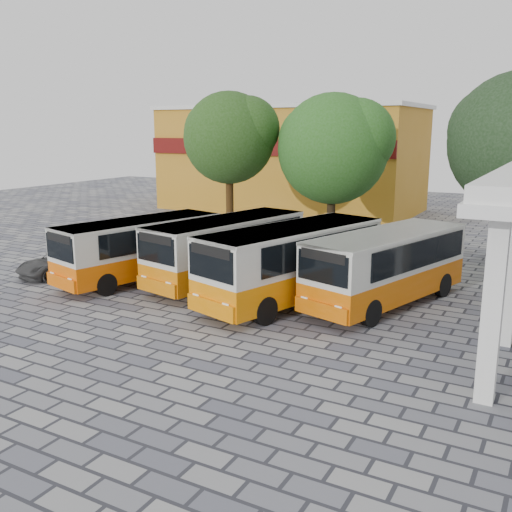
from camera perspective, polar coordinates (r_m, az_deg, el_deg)
The scene contains 9 objects.
ground at distance 20.03m, azimuth -0.11°, elevation -6.51°, with size 90.00×90.00×0.00m, color #555764.
shophouse_block at distance 47.13m, azimuth 3.55°, elevation 9.72°, with size 20.40×10.40×8.30m.
bus_far_left at distance 25.43m, azimuth -11.56°, elevation 1.03°, with size 4.06×7.89×2.69m.
bus_centre_left at distance 24.47m, azimuth -2.92°, elevation 0.99°, with size 3.92×8.19×2.82m.
bus_centre_right at distance 21.74m, azimuth 3.66°, elevation -0.31°, with size 4.66×8.67×2.95m.
bus_far_right at distance 21.99m, azimuth 12.96°, elevation -0.71°, with size 4.44×8.21×2.79m.
tree_left at distance 34.20m, azimuth -2.58°, elevation 12.00°, with size 5.64×5.38×8.70m.
tree_middle at distance 32.73m, azimuth 7.85°, elevation 10.92°, with size 6.49×6.18×8.53m.
parked_car at distance 27.54m, azimuth -18.87°, elevation -0.63°, with size 1.87×4.06×1.13m, color #373737.
Camera 1 is at (9.17, -16.55, 6.59)m, focal length 40.00 mm.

